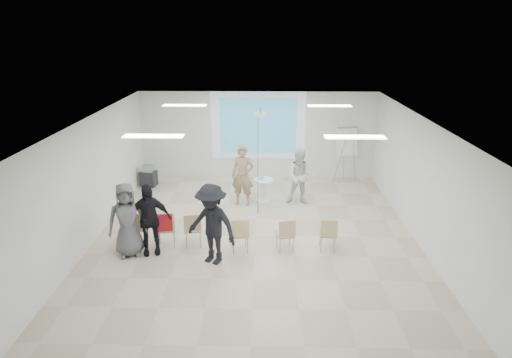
{
  "coord_description": "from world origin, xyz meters",
  "views": [
    {
      "loc": [
        0.21,
        -9.76,
        5.04
      ],
      "look_at": [
        0.0,
        0.8,
        1.25
      ],
      "focal_mm": 30.0,
      "sensor_mm": 36.0,
      "label": 1
    }
  ],
  "objects_px": {
    "chair_center": "(240,232)",
    "audience_left": "(148,214)",
    "player_left": "(243,172)",
    "audience_mid": "(212,219)",
    "laptop": "(193,227)",
    "flipchart_easel": "(347,142)",
    "chair_far_left": "(139,226)",
    "chair_left_inner": "(193,227)",
    "pedestal_table": "(264,189)",
    "chair_left_mid": "(166,227)",
    "av_cart": "(149,177)",
    "chair_right_inner": "(286,233)",
    "audience_outer": "(127,216)",
    "player_right": "(301,174)",
    "chair_right_far": "(328,232)"
  },
  "relations": [
    {
      "from": "player_left",
      "to": "flipchart_easel",
      "type": "relative_size",
      "value": 1.08
    },
    {
      "from": "pedestal_table",
      "to": "audience_left",
      "type": "height_order",
      "value": "audience_left"
    },
    {
      "from": "laptop",
      "to": "audience_outer",
      "type": "bearing_deg",
      "value": 9.55
    },
    {
      "from": "chair_center",
      "to": "chair_right_inner",
      "type": "xyz_separation_m",
      "value": [
        1.07,
        0.04,
        -0.02
      ]
    },
    {
      "from": "player_left",
      "to": "chair_right_far",
      "type": "distance_m",
      "value": 3.55
    },
    {
      "from": "player_left",
      "to": "audience_mid",
      "type": "xyz_separation_m",
      "value": [
        -0.52,
        -3.33,
        0.02
      ]
    },
    {
      "from": "player_right",
      "to": "chair_left_mid",
      "type": "relative_size",
      "value": 2.03
    },
    {
      "from": "pedestal_table",
      "to": "audience_mid",
      "type": "bearing_deg",
      "value": -107.72
    },
    {
      "from": "chair_center",
      "to": "flipchart_easel",
      "type": "relative_size",
      "value": 0.45
    },
    {
      "from": "chair_center",
      "to": "chair_right_far",
      "type": "relative_size",
      "value": 1.03
    },
    {
      "from": "chair_far_left",
      "to": "flipchart_easel",
      "type": "bearing_deg",
      "value": 18.62
    },
    {
      "from": "chair_left_inner",
      "to": "audience_mid",
      "type": "xyz_separation_m",
      "value": [
        0.55,
        -0.69,
        0.54
      ]
    },
    {
      "from": "pedestal_table",
      "to": "audience_outer",
      "type": "xyz_separation_m",
      "value": [
        -3.09,
        -3.24,
        0.58
      ]
    },
    {
      "from": "laptop",
      "to": "flipchart_easel",
      "type": "xyz_separation_m",
      "value": [
        4.45,
        4.58,
        0.94
      ]
    },
    {
      "from": "player_left",
      "to": "chair_far_left",
      "type": "bearing_deg",
      "value": -123.45
    },
    {
      "from": "audience_mid",
      "to": "player_left",
      "type": "bearing_deg",
      "value": 109.29
    },
    {
      "from": "pedestal_table",
      "to": "chair_left_inner",
      "type": "relative_size",
      "value": 0.85
    },
    {
      "from": "pedestal_table",
      "to": "audience_left",
      "type": "distance_m",
      "value": 4.14
    },
    {
      "from": "pedestal_table",
      "to": "audience_outer",
      "type": "relative_size",
      "value": 0.37
    },
    {
      "from": "player_left",
      "to": "audience_outer",
      "type": "relative_size",
      "value": 1.05
    },
    {
      "from": "audience_outer",
      "to": "pedestal_table",
      "type": "bearing_deg",
      "value": 28.9
    },
    {
      "from": "pedestal_table",
      "to": "laptop",
      "type": "bearing_deg",
      "value": -121.58
    },
    {
      "from": "chair_far_left",
      "to": "flipchart_easel",
      "type": "height_order",
      "value": "flipchart_easel"
    },
    {
      "from": "audience_mid",
      "to": "audience_left",
      "type": "bearing_deg",
      "value": -166.36
    },
    {
      "from": "chair_far_left",
      "to": "chair_left_inner",
      "type": "bearing_deg",
      "value": -21.59
    },
    {
      "from": "chair_center",
      "to": "chair_right_far",
      "type": "distance_m",
      "value": 2.07
    },
    {
      "from": "audience_outer",
      "to": "av_cart",
      "type": "xyz_separation_m",
      "value": [
        -0.72,
        4.51,
        -0.65
      ]
    },
    {
      "from": "pedestal_table",
      "to": "chair_left_inner",
      "type": "height_order",
      "value": "chair_left_inner"
    },
    {
      "from": "chair_center",
      "to": "av_cart",
      "type": "bearing_deg",
      "value": 117.21
    },
    {
      "from": "chair_far_left",
      "to": "audience_left",
      "type": "bearing_deg",
      "value": -63.53
    },
    {
      "from": "chair_left_inner",
      "to": "audience_left",
      "type": "xyz_separation_m",
      "value": [
        -0.95,
        -0.3,
        0.47
      ]
    },
    {
      "from": "chair_center",
      "to": "audience_left",
      "type": "xyz_separation_m",
      "value": [
        -2.09,
        -0.06,
        0.47
      ]
    },
    {
      "from": "audience_mid",
      "to": "av_cart",
      "type": "xyz_separation_m",
      "value": [
        -2.68,
        4.81,
        -0.72
      ]
    },
    {
      "from": "chair_right_inner",
      "to": "pedestal_table",
      "type": "bearing_deg",
      "value": 87.8
    },
    {
      "from": "audience_left",
      "to": "audience_outer",
      "type": "xyz_separation_m",
      "value": [
        -0.46,
        -0.09,
        0.0
      ]
    },
    {
      "from": "laptop",
      "to": "flipchart_easel",
      "type": "distance_m",
      "value": 6.46
    },
    {
      "from": "chair_left_mid",
      "to": "av_cart",
      "type": "xyz_separation_m",
      "value": [
        -1.5,
        4.16,
        -0.21
      ]
    },
    {
      "from": "pedestal_table",
      "to": "audience_mid",
      "type": "distance_m",
      "value": 3.77
    },
    {
      "from": "chair_center",
      "to": "audience_mid",
      "type": "xyz_separation_m",
      "value": [
        -0.59,
        -0.45,
        0.54
      ]
    },
    {
      "from": "pedestal_table",
      "to": "chair_left_inner",
      "type": "xyz_separation_m",
      "value": [
        -1.68,
        -2.85,
        0.11
      ]
    },
    {
      "from": "player_right",
      "to": "chair_right_inner",
      "type": "relative_size",
      "value": 2.25
    },
    {
      "from": "player_left",
      "to": "audience_mid",
      "type": "bearing_deg",
      "value": -90.04
    },
    {
      "from": "chair_right_inner",
      "to": "flipchart_easel",
      "type": "height_order",
      "value": "flipchart_easel"
    },
    {
      "from": "chair_center",
      "to": "flipchart_easel",
      "type": "height_order",
      "value": "flipchart_easel"
    },
    {
      "from": "pedestal_table",
      "to": "chair_right_inner",
      "type": "height_order",
      "value": "chair_right_inner"
    },
    {
      "from": "chair_far_left",
      "to": "audience_mid",
      "type": "relative_size",
      "value": 0.42
    },
    {
      "from": "player_left",
      "to": "chair_center",
      "type": "distance_m",
      "value": 2.92
    },
    {
      "from": "chair_right_inner",
      "to": "audience_left",
      "type": "distance_m",
      "value": 3.2
    },
    {
      "from": "chair_left_inner",
      "to": "chair_far_left",
      "type": "bearing_deg",
      "value": 169.3
    },
    {
      "from": "player_right",
      "to": "av_cart",
      "type": "relative_size",
      "value": 2.57
    }
  ]
}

